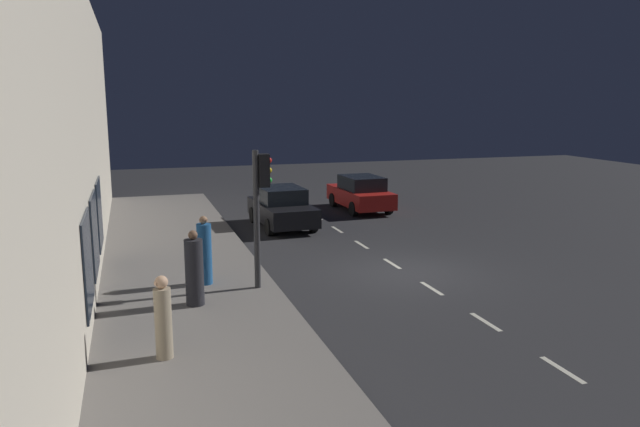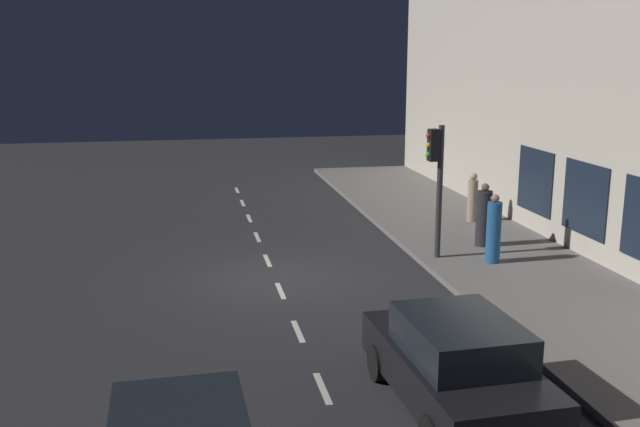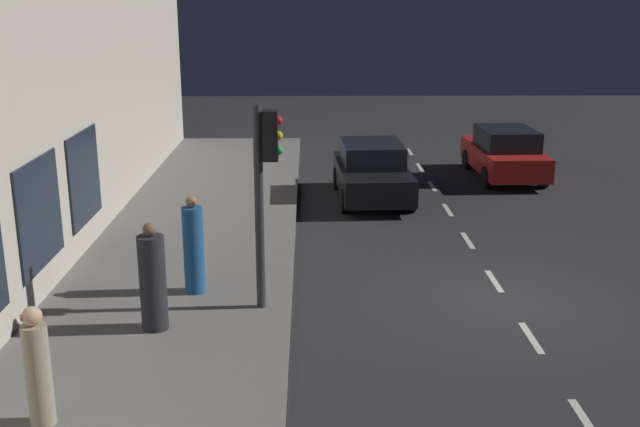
{
  "view_description": "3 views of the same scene",
  "coord_description": "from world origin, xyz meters",
  "px_view_note": "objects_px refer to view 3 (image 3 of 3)",
  "views": [
    {
      "loc": [
        7.53,
        15.59,
        5.01
      ],
      "look_at": [
        2.48,
        -0.53,
        1.8
      ],
      "focal_mm": 34.08,
      "sensor_mm": 36.0,
      "label": 1
    },
    {
      "loc": [
        -2.2,
        -17.28,
        5.64
      ],
      "look_at": [
        1.21,
        0.25,
        1.58
      ],
      "focal_mm": 40.28,
      "sensor_mm": 36.0,
      "label": 2
    },
    {
      "loc": [
        3.68,
        13.07,
        5.46
      ],
      "look_at": [
        3.49,
        0.82,
        1.94
      ],
      "focal_mm": 42.67,
      "sensor_mm": 36.0,
      "label": 3
    }
  ],
  "objects_px": {
    "parked_car_0": "(505,153)",
    "parked_car_1": "(372,172)",
    "pedestrian_2": "(153,281)",
    "pedestrian_0": "(194,248)",
    "traffic_light": "(265,175)",
    "pedestrian_1": "(38,370)"
  },
  "relations": [
    {
      "from": "parked_car_1",
      "to": "traffic_light",
      "type": "bearing_deg",
      "value": 70.16
    },
    {
      "from": "parked_car_1",
      "to": "pedestrian_2",
      "type": "bearing_deg",
      "value": 61.57
    },
    {
      "from": "pedestrian_2",
      "to": "pedestrian_0",
      "type": "bearing_deg",
      "value": 85.94
    },
    {
      "from": "pedestrian_0",
      "to": "pedestrian_2",
      "type": "height_order",
      "value": "pedestrian_0"
    },
    {
      "from": "traffic_light",
      "to": "parked_car_1",
      "type": "relative_size",
      "value": 0.86
    },
    {
      "from": "traffic_light",
      "to": "pedestrian_0",
      "type": "bearing_deg",
      "value": -28.3
    },
    {
      "from": "parked_car_1",
      "to": "pedestrian_0",
      "type": "relative_size",
      "value": 2.27
    },
    {
      "from": "pedestrian_0",
      "to": "pedestrian_1",
      "type": "relative_size",
      "value": 1.13
    },
    {
      "from": "traffic_light",
      "to": "pedestrian_1",
      "type": "relative_size",
      "value": 2.21
    },
    {
      "from": "parked_car_0",
      "to": "pedestrian_1",
      "type": "height_order",
      "value": "pedestrian_1"
    },
    {
      "from": "parked_car_0",
      "to": "pedestrian_0",
      "type": "relative_size",
      "value": 2.26
    },
    {
      "from": "parked_car_0",
      "to": "pedestrian_2",
      "type": "distance_m",
      "value": 14.15
    },
    {
      "from": "parked_car_0",
      "to": "pedestrian_0",
      "type": "bearing_deg",
      "value": -131.71
    },
    {
      "from": "traffic_light",
      "to": "parked_car_0",
      "type": "relative_size",
      "value": 0.86
    },
    {
      "from": "pedestrian_0",
      "to": "pedestrian_2",
      "type": "bearing_deg",
      "value": 26.86
    },
    {
      "from": "parked_car_0",
      "to": "pedestrian_0",
      "type": "distance_m",
      "value": 12.62
    },
    {
      "from": "pedestrian_1",
      "to": "pedestrian_2",
      "type": "bearing_deg",
      "value": -49.82
    },
    {
      "from": "traffic_light",
      "to": "parked_car_1",
      "type": "height_order",
      "value": "traffic_light"
    },
    {
      "from": "pedestrian_1",
      "to": "pedestrian_0",
      "type": "bearing_deg",
      "value": -49.16
    },
    {
      "from": "parked_car_0",
      "to": "parked_car_1",
      "type": "height_order",
      "value": "same"
    },
    {
      "from": "pedestrian_1",
      "to": "pedestrian_2",
      "type": "distance_m",
      "value": 3.04
    },
    {
      "from": "pedestrian_0",
      "to": "pedestrian_1",
      "type": "distance_m",
      "value": 4.71
    }
  ]
}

